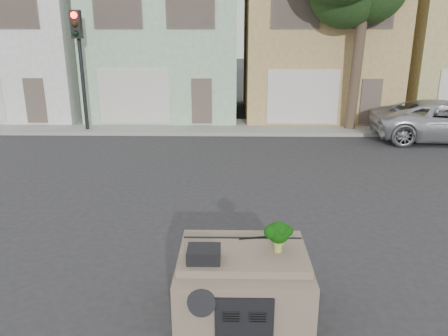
{
  "coord_description": "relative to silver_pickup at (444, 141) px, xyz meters",
  "views": [
    {
      "loc": [
        -0.19,
        -8.96,
        4.32
      ],
      "look_at": [
        -0.36,
        0.5,
        1.3
      ],
      "focal_mm": 35.0,
      "sensor_mm": 36.0,
      "label": 1
    }
  ],
  "objects": [
    {
      "name": "instrument_hump",
      "position": [
        -9.0,
        -11.74,
        1.22
      ],
      "size": [
        0.48,
        0.38,
        0.2
      ],
      "primitive_type": "cube",
      "color": "black",
      "rests_on": "car_dashboard"
    },
    {
      "name": "townhouse_white",
      "position": [
        -19.42,
        6.11,
        3.77
      ],
      "size": [
        7.2,
        8.2,
        7.55
      ],
      "primitive_type": "cube",
      "color": "silver",
      "rests_on": "ground"
    },
    {
      "name": "wiper_arm",
      "position": [
        -8.14,
        -11.01,
        1.13
      ],
      "size": [
        0.69,
        0.15,
        0.02
      ],
      "primitive_type": "cube",
      "rotation": [
        0.0,
        0.0,
        0.17
      ],
      "color": "black",
      "rests_on": "car_dashboard"
    },
    {
      "name": "traffic_signal",
      "position": [
        -14.92,
        1.11,
        2.55
      ],
      "size": [
        0.4,
        0.4,
        5.1
      ],
      "primitive_type": "cube",
      "color": "black",
      "rests_on": "ground"
    },
    {
      "name": "tree_near",
      "position": [
        -3.42,
        1.41,
        4.25
      ],
      "size": [
        4.4,
        4.0,
        8.5
      ],
      "primitive_type": "cube",
      "color": "#1D3916",
      "rests_on": "ground"
    },
    {
      "name": "townhouse_mint",
      "position": [
        -11.92,
        6.11,
        3.77
      ],
      "size": [
        7.2,
        8.2,
        7.55
      ],
      "primitive_type": "cube",
      "color": "#A2CBA2",
      "rests_on": "ground"
    },
    {
      "name": "silver_pickup",
      "position": [
        0.0,
        0.0,
        0.0
      ],
      "size": [
        5.94,
        3.01,
        1.61
      ],
      "primitive_type": "imported",
      "rotation": [
        0.0,
        0.0,
        1.51
      ],
      "color": "#B2B4B9",
      "rests_on": "ground"
    },
    {
      "name": "car_dashboard",
      "position": [
        -8.42,
        -11.39,
        0.56
      ],
      "size": [
        2.0,
        1.8,
        1.12
      ],
      "primitive_type": "cube",
      "color": "#7B6A57",
      "rests_on": "ground"
    },
    {
      "name": "sidewalk",
      "position": [
        -8.42,
        2.11,
        0.07
      ],
      "size": [
        40.0,
        3.0,
        0.15
      ],
      "primitive_type": "cube",
      "color": "gray",
      "rests_on": "ground"
    },
    {
      "name": "ground_plane",
      "position": [
        -8.42,
        -8.39,
        0.0
      ],
      "size": [
        120.0,
        120.0,
        0.0
      ],
      "primitive_type": "plane",
      "color": "#303033",
      "rests_on": "ground"
    },
    {
      "name": "townhouse_tan",
      "position": [
        -4.42,
        6.11,
        3.77
      ],
      "size": [
        7.2,
        8.2,
        7.55
      ],
      "primitive_type": "cube",
      "color": "tan",
      "rests_on": "ground"
    },
    {
      "name": "broccoli",
      "position": [
        -7.9,
        -11.45,
        1.37
      ],
      "size": [
        0.54,
        0.54,
        0.49
      ],
      "primitive_type": "cube",
      "rotation": [
        0.0,
        0.0,
        3.6
      ],
      "color": "#0B3307",
      "rests_on": "car_dashboard"
    }
  ]
}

